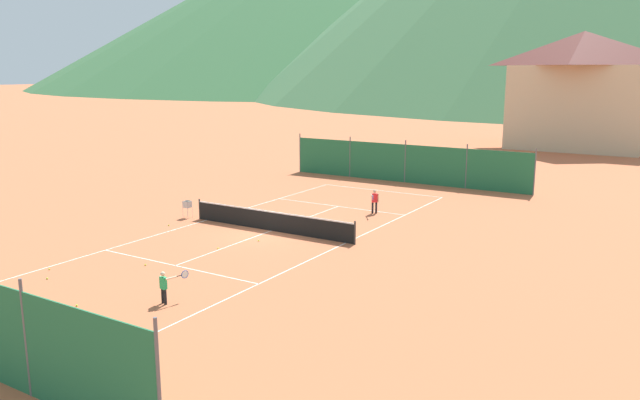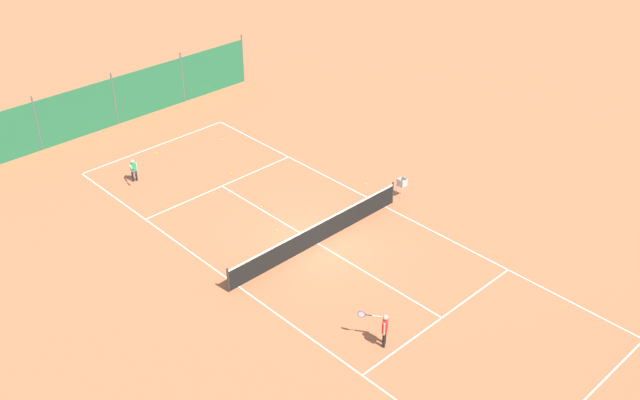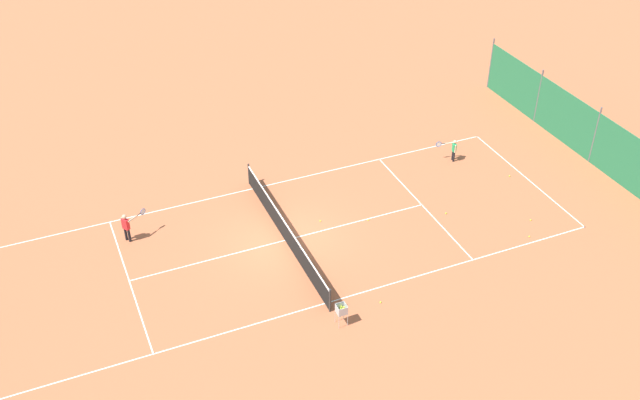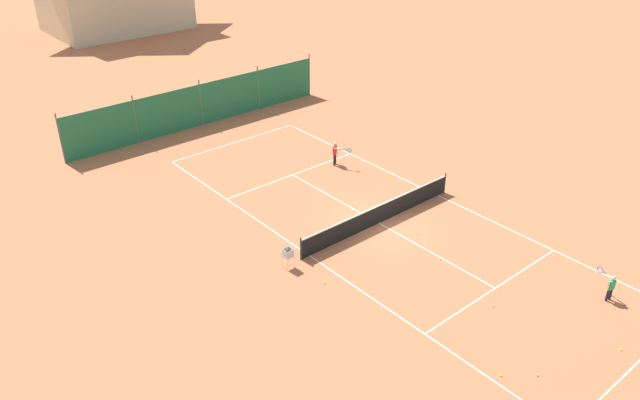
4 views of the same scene
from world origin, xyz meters
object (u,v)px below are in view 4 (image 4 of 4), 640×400
object	(u,v)px
tennis_ball_far_corner	(621,350)
tennis_ball_alley_left	(418,234)
tennis_net	(379,214)
tennis_ball_by_net_left	(537,375)
player_near_service	(610,285)
tennis_ball_alley_right	(493,306)
tennis_ball_service_box	(440,259)
tennis_ball_near_corner	(325,283)
ball_hopper	(288,254)
player_far_service	(336,152)
tennis_ball_by_net_right	(501,376)

from	to	relation	value
tennis_ball_far_corner	tennis_ball_alley_left	distance (m)	9.43
tennis_net	tennis_ball_by_net_left	size ratio (longest dim) A/B	139.09
tennis_net	player_near_service	bearing A→B (deg)	-74.44
tennis_ball_far_corner	tennis_ball_alley_left	size ratio (longest dim) A/B	1.00
tennis_ball_alley_right	tennis_ball_far_corner	bearing A→B (deg)	-71.98
tennis_ball_service_box	tennis_ball_by_net_left	xyz separation A→B (m)	(-2.72, -6.35, 0.00)
tennis_ball_service_box	tennis_ball_near_corner	xyz separation A→B (m)	(-4.76, 1.83, 0.00)
ball_hopper	tennis_ball_far_corner	bearing A→B (deg)	-62.99
tennis_net	player_far_service	bearing A→B (deg)	66.62
tennis_ball_alley_right	tennis_ball_near_corner	size ratio (longest dim) A/B	1.00
tennis_ball_alley_left	tennis_ball_near_corner	size ratio (longest dim) A/B	1.00
tennis_ball_far_corner	tennis_ball_alley_left	world-z (taller)	same
tennis_net	tennis_ball_alley_left	size ratio (longest dim) A/B	139.09
tennis_net	tennis_ball_by_net_left	bearing A→B (deg)	-105.70
player_near_service	tennis_ball_by_net_left	world-z (taller)	player_near_service
player_near_service	tennis_ball_alley_left	world-z (taller)	player_near_service
tennis_ball_alley_left	tennis_ball_service_box	bearing A→B (deg)	-111.07
tennis_ball_by_net_left	ball_hopper	distance (m)	10.29
player_far_service	ball_hopper	distance (m)	9.87
tennis_ball_by_net_right	tennis_ball_alley_right	bearing A→B (deg)	39.98
tennis_ball_far_corner	tennis_ball_service_box	xyz separation A→B (m)	(-0.49, 7.52, 0.00)
tennis_ball_alley_right	tennis_ball_near_corner	bearing A→B (deg)	127.11
player_near_service	tennis_ball_far_corner	size ratio (longest dim) A/B	16.81
tennis_ball_service_box	tennis_ball_alley_left	xyz separation A→B (m)	(0.73, 1.90, 0.00)
tennis_ball_by_net_left	tennis_ball_near_corner	distance (m)	8.44
tennis_ball_far_corner	tennis_ball_by_net_right	distance (m)	4.55
tennis_ball_far_corner	tennis_ball_alley_right	distance (m)	4.44
ball_hopper	player_far_service	bearing A→B (deg)	37.40
tennis_ball_alley_right	ball_hopper	world-z (taller)	ball_hopper
tennis_ball_by_net_left	ball_hopper	size ratio (longest dim) A/B	0.07
tennis_ball_far_corner	tennis_ball_near_corner	world-z (taller)	same
player_far_service	ball_hopper	xyz separation A→B (m)	(-7.84, -5.99, -0.10)
tennis_ball_service_box	tennis_ball_by_net_left	bearing A→B (deg)	-113.16
tennis_net	tennis_ball_far_corner	distance (m)	11.27
tennis_ball_alley_left	tennis_ball_by_net_left	size ratio (longest dim) A/B	1.00
tennis_ball_far_corner	tennis_ball_service_box	world-z (taller)	same
tennis_ball_far_corner	tennis_net	bearing A→B (deg)	91.92
player_far_service	tennis_ball_service_box	bearing A→B (deg)	-105.46
player_far_service	tennis_ball_alley_left	distance (m)	7.97
player_near_service	tennis_ball_alley_right	world-z (taller)	player_near_service
tennis_net	tennis_ball_service_box	distance (m)	3.76
tennis_net	player_far_service	xyz separation A→B (m)	(2.54, 5.87, 0.26)
tennis_ball_alley_right	tennis_ball_service_box	bearing A→B (deg)	75.02
tennis_ball_by_net_left	player_near_service	bearing A→B (deg)	5.78
tennis_net	tennis_ball_far_corner	world-z (taller)	tennis_net
player_far_service	tennis_ball_alley_left	size ratio (longest dim) A/B	19.71
tennis_ball_far_corner	tennis_ball_alley_right	size ratio (longest dim) A/B	1.00
ball_hopper	tennis_net	bearing A→B (deg)	1.28
tennis_ball_service_box	tennis_ball_by_net_right	bearing A→B (deg)	-122.98
tennis_ball_by_net_right	tennis_ball_service_box	size ratio (longest dim) A/B	1.00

